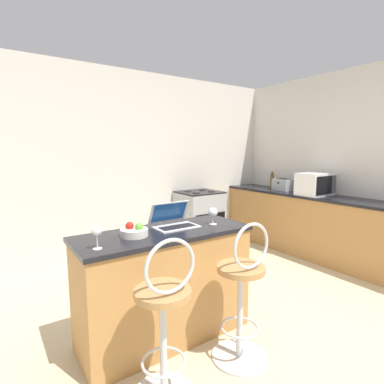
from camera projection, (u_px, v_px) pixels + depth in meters
ground_plane at (285, 367)px, 2.11m from camera, size 20.00×20.00×0.00m
wall_back at (127, 165)px, 4.20m from camera, size 12.00×0.06×2.60m
breakfast_bar at (165, 284)px, 2.40m from camera, size 1.38×0.54×0.89m
counter_right at (322, 227)px, 4.19m from camera, size 0.58×3.28×0.89m
bar_stool_near at (165, 325)px, 1.77m from camera, size 0.40×0.40×1.04m
bar_stool_far at (242, 296)px, 2.12m from camera, size 0.40×0.40×1.04m
laptop at (173, 220)px, 2.48m from camera, size 0.35×0.28×0.20m
microwave at (315, 184)px, 4.19m from camera, size 0.50×0.34×0.31m
toaster at (283, 185)px, 4.68m from camera, size 0.22×0.28×0.18m
stove_range at (200, 220)px, 4.62m from camera, size 0.62×0.57×0.90m
wine_glass_tall at (97, 232)px, 1.90m from camera, size 0.06×0.06×0.15m
pepper_mill at (272, 180)px, 5.01m from camera, size 0.06×0.06×0.27m
fruit_bowl at (134, 231)px, 2.20m from camera, size 0.20×0.20×0.10m
wine_glass_short at (213, 213)px, 2.54m from camera, size 0.08×0.08×0.14m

